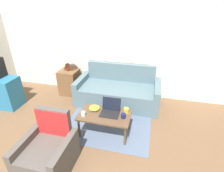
{
  "coord_description": "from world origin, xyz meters",
  "views": [
    {
      "loc": [
        1.27,
        -0.24,
        2.38
      ],
      "look_at": [
        0.5,
        2.91,
        0.75
      ],
      "focal_mm": 28.0,
      "sensor_mm": 36.0,
      "label": 1
    }
  ],
  "objects_px": {
    "coffee_table": "(105,117)",
    "cup_navy": "(83,114)",
    "cup_white": "(126,110)",
    "table_lamp": "(67,58)",
    "laptop": "(110,110)",
    "snack_bowl": "(94,108)",
    "armchair": "(49,152)",
    "cup_yellow": "(123,116)",
    "couch": "(118,92)"
  },
  "relations": [
    {
      "from": "coffee_table",
      "to": "snack_bowl",
      "type": "distance_m",
      "value": 0.28
    },
    {
      "from": "couch",
      "to": "cup_yellow",
      "type": "bearing_deg",
      "value": -74.13
    },
    {
      "from": "cup_white",
      "to": "snack_bowl",
      "type": "distance_m",
      "value": 0.62
    },
    {
      "from": "armchair",
      "to": "laptop",
      "type": "xyz_separation_m",
      "value": [
        0.72,
        1.01,
        0.22
      ]
    },
    {
      "from": "laptop",
      "to": "cup_navy",
      "type": "relative_size",
      "value": 4.01
    },
    {
      "from": "couch",
      "to": "table_lamp",
      "type": "xyz_separation_m",
      "value": [
        -1.39,
        0.13,
        0.74
      ]
    },
    {
      "from": "armchair",
      "to": "cup_navy",
      "type": "xyz_separation_m",
      "value": [
        0.26,
        0.8,
        0.2
      ]
    },
    {
      "from": "cup_yellow",
      "to": "cup_white",
      "type": "distance_m",
      "value": 0.18
    },
    {
      "from": "cup_white",
      "to": "table_lamp",
      "type": "bearing_deg",
      "value": 146.13
    },
    {
      "from": "cup_white",
      "to": "coffee_table",
      "type": "bearing_deg",
      "value": -157.52
    },
    {
      "from": "laptop",
      "to": "cup_navy",
      "type": "height_order",
      "value": "laptop"
    },
    {
      "from": "armchair",
      "to": "table_lamp",
      "type": "relative_size",
      "value": 1.79
    },
    {
      "from": "coffee_table",
      "to": "cup_navy",
      "type": "relative_size",
      "value": 10.97
    },
    {
      "from": "cup_yellow",
      "to": "snack_bowl",
      "type": "relative_size",
      "value": 0.43
    },
    {
      "from": "couch",
      "to": "snack_bowl",
      "type": "bearing_deg",
      "value": -102.84
    },
    {
      "from": "table_lamp",
      "to": "snack_bowl",
      "type": "distance_m",
      "value": 1.76
    },
    {
      "from": "coffee_table",
      "to": "snack_bowl",
      "type": "height_order",
      "value": "snack_bowl"
    },
    {
      "from": "couch",
      "to": "cup_white",
      "type": "relative_size",
      "value": 21.02
    },
    {
      "from": "couch",
      "to": "laptop",
      "type": "relative_size",
      "value": 5.67
    },
    {
      "from": "table_lamp",
      "to": "cup_white",
      "type": "xyz_separation_m",
      "value": [
        1.76,
        -1.18,
        -0.54
      ]
    },
    {
      "from": "cup_yellow",
      "to": "coffee_table",
      "type": "bearing_deg",
      "value": 177.06
    },
    {
      "from": "snack_bowl",
      "to": "cup_white",
      "type": "bearing_deg",
      "value": 4.05
    },
    {
      "from": "cup_navy",
      "to": "cup_white",
      "type": "relative_size",
      "value": 0.93
    },
    {
      "from": "couch",
      "to": "cup_yellow",
      "type": "height_order",
      "value": "couch"
    },
    {
      "from": "table_lamp",
      "to": "couch",
      "type": "bearing_deg",
      "value": -5.34
    },
    {
      "from": "cup_white",
      "to": "snack_bowl",
      "type": "relative_size",
      "value": 0.44
    },
    {
      "from": "cup_navy",
      "to": "snack_bowl",
      "type": "distance_m",
      "value": 0.28
    },
    {
      "from": "couch",
      "to": "cup_yellow",
      "type": "relative_size",
      "value": 21.81
    },
    {
      "from": "coffee_table",
      "to": "snack_bowl",
      "type": "xyz_separation_m",
      "value": [
        -0.24,
        0.11,
        0.08
      ]
    },
    {
      "from": "couch",
      "to": "coffee_table",
      "type": "height_order",
      "value": "couch"
    },
    {
      "from": "armchair",
      "to": "cup_yellow",
      "type": "height_order",
      "value": "armchair"
    },
    {
      "from": "table_lamp",
      "to": "cup_white",
      "type": "distance_m",
      "value": 2.19
    },
    {
      "from": "coffee_table",
      "to": "cup_white",
      "type": "xyz_separation_m",
      "value": [
        0.38,
        0.16,
        0.1
      ]
    },
    {
      "from": "snack_bowl",
      "to": "armchair",
      "type": "bearing_deg",
      "value": -110.36
    },
    {
      "from": "table_lamp",
      "to": "cup_yellow",
      "type": "relative_size",
      "value": 5.4
    },
    {
      "from": "cup_navy",
      "to": "cup_white",
      "type": "bearing_deg",
      "value": 21.07
    },
    {
      "from": "couch",
      "to": "cup_white",
      "type": "bearing_deg",
      "value": -70.54
    },
    {
      "from": "armchair",
      "to": "cup_white",
      "type": "height_order",
      "value": "armchair"
    },
    {
      "from": "table_lamp",
      "to": "laptop",
      "type": "height_order",
      "value": "table_lamp"
    },
    {
      "from": "couch",
      "to": "laptop",
      "type": "height_order",
      "value": "couch"
    },
    {
      "from": "couch",
      "to": "armchair",
      "type": "relative_size",
      "value": 2.26
    },
    {
      "from": "laptop",
      "to": "cup_yellow",
      "type": "distance_m",
      "value": 0.29
    },
    {
      "from": "couch",
      "to": "cup_white",
      "type": "distance_m",
      "value": 1.13
    },
    {
      "from": "coffee_table",
      "to": "cup_navy",
      "type": "bearing_deg",
      "value": -160.42
    },
    {
      "from": "laptop",
      "to": "cup_yellow",
      "type": "xyz_separation_m",
      "value": [
        0.27,
        -0.1,
        -0.01
      ]
    },
    {
      "from": "cup_navy",
      "to": "snack_bowl",
      "type": "height_order",
      "value": "cup_navy"
    },
    {
      "from": "couch",
      "to": "cup_yellow",
      "type": "distance_m",
      "value": 1.29
    },
    {
      "from": "armchair",
      "to": "cup_yellow",
      "type": "xyz_separation_m",
      "value": [
        0.99,
        0.91,
        0.2
      ]
    },
    {
      "from": "cup_yellow",
      "to": "cup_white",
      "type": "height_order",
      "value": "cup_white"
    },
    {
      "from": "couch",
      "to": "cup_yellow",
      "type": "xyz_separation_m",
      "value": [
        0.35,
        -1.23,
        0.2
      ]
    }
  ]
}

